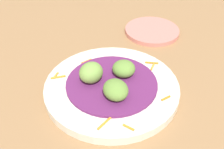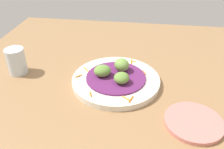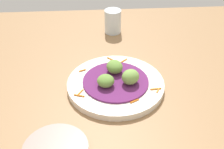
{
  "view_description": "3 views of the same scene",
  "coord_description": "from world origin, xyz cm",
  "px_view_note": "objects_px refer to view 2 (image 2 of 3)",
  "views": [
    {
      "loc": [
        42.35,
        -7.46,
        41.14
      ],
      "look_at": [
        0.27,
        0.02,
        6.76
      ],
      "focal_mm": 44.09,
      "sensor_mm": 36.0,
      "label": 1
    },
    {
      "loc": [
        -7.68,
        62.03,
        45.68
      ],
      "look_at": [
        1.28,
        -0.18,
        4.98
      ],
      "focal_mm": 37.91,
      "sensor_mm": 36.0,
      "label": 2
    },
    {
      "loc": [
        -64.9,
        5.48,
        54.64
      ],
      "look_at": [
        0.74,
        1.0,
        6.05
      ],
      "focal_mm": 46.11,
      "sensor_mm": 36.0,
      "label": 3
    }
  ],
  "objects_px": {
    "guac_scoop_right": "(122,78)",
    "side_plate_small": "(194,122)",
    "guac_scoop_center": "(102,71)",
    "main_plate": "(115,80)",
    "water_glass": "(16,61)",
    "guac_scoop_left": "(122,65)"
  },
  "relations": [
    {
      "from": "guac_scoop_left",
      "to": "main_plate",
      "type": "bearing_deg",
      "value": 65.83
    },
    {
      "from": "guac_scoop_left",
      "to": "water_glass",
      "type": "height_order",
      "value": "water_glass"
    },
    {
      "from": "guac_scoop_center",
      "to": "main_plate",
      "type": "bearing_deg",
      "value": -174.17
    },
    {
      "from": "water_glass",
      "to": "guac_scoop_left",
      "type": "bearing_deg",
      "value": -176.04
    },
    {
      "from": "guac_scoop_center",
      "to": "water_glass",
      "type": "relative_size",
      "value": 0.61
    },
    {
      "from": "main_plate",
      "to": "water_glass",
      "type": "bearing_deg",
      "value": -2.12
    },
    {
      "from": "main_plate",
      "to": "guac_scoop_right",
      "type": "distance_m",
      "value": 0.05
    },
    {
      "from": "side_plate_small",
      "to": "water_glass",
      "type": "relative_size",
      "value": 1.69
    },
    {
      "from": "water_glass",
      "to": "guac_scoop_right",
      "type": "bearing_deg",
      "value": 172.84
    },
    {
      "from": "main_plate",
      "to": "water_glass",
      "type": "xyz_separation_m",
      "value": [
        0.34,
        -0.01,
        0.03
      ]
    },
    {
      "from": "guac_scoop_left",
      "to": "water_glass",
      "type": "distance_m",
      "value": 0.35
    },
    {
      "from": "guac_scoop_center",
      "to": "side_plate_small",
      "type": "relative_size",
      "value": 0.36
    },
    {
      "from": "side_plate_small",
      "to": "water_glass",
      "type": "distance_m",
      "value": 0.59
    },
    {
      "from": "guac_scoop_right",
      "to": "water_glass",
      "type": "distance_m",
      "value": 0.36
    },
    {
      "from": "guac_scoop_left",
      "to": "side_plate_small",
      "type": "height_order",
      "value": "guac_scoop_left"
    },
    {
      "from": "guac_scoop_left",
      "to": "side_plate_small",
      "type": "bearing_deg",
      "value": 136.92
    },
    {
      "from": "guac_scoop_left",
      "to": "side_plate_small",
      "type": "xyz_separation_m",
      "value": [
        -0.21,
        0.19,
        -0.04
      ]
    },
    {
      "from": "guac_scoop_right",
      "to": "side_plate_small",
      "type": "relative_size",
      "value": 0.32
    },
    {
      "from": "guac_scoop_right",
      "to": "side_plate_small",
      "type": "distance_m",
      "value": 0.24
    },
    {
      "from": "main_plate",
      "to": "guac_scoop_center",
      "type": "bearing_deg",
      "value": 5.83
    },
    {
      "from": "side_plate_small",
      "to": "guac_scoop_center",
      "type": "bearing_deg",
      "value": -30.06
    },
    {
      "from": "main_plate",
      "to": "side_plate_small",
      "type": "xyz_separation_m",
      "value": [
        -0.22,
        0.16,
        -0.0
      ]
    }
  ]
}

